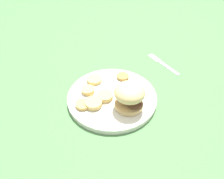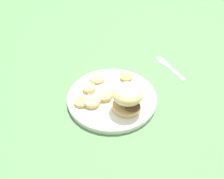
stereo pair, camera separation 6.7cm
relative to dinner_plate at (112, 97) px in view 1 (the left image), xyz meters
name	(u,v)px [view 1 (the left image)]	position (x,y,z in m)	size (l,w,h in m)	color
ground_plane	(112,99)	(0.00, 0.00, -0.01)	(4.00, 4.00, 0.00)	#4C7A47
dinner_plate	(112,97)	(0.00, 0.00, 0.00)	(0.30, 0.30, 0.02)	white
sandwich	(129,96)	(-0.04, -0.06, 0.05)	(0.11, 0.10, 0.08)	tan
potato_round_0	(105,96)	(-0.01, 0.02, 0.02)	(0.05, 0.05, 0.01)	#DBB766
potato_round_1	(88,90)	(0.01, 0.08, 0.02)	(0.04, 0.04, 0.01)	#DBB766
potato_round_2	(83,104)	(-0.06, 0.09, 0.01)	(0.05, 0.05, 0.01)	tan
potato_round_3	(94,103)	(-0.05, 0.05, 0.02)	(0.06, 0.06, 0.02)	#DBB766
potato_round_4	(94,80)	(0.07, 0.07, 0.01)	(0.05, 0.05, 0.01)	#DBB766
potato_round_5	(123,76)	(0.10, -0.03, 0.01)	(0.04, 0.04, 0.01)	#BC8942
fork	(163,64)	(0.23, -0.18, -0.01)	(0.15, 0.13, 0.00)	silver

